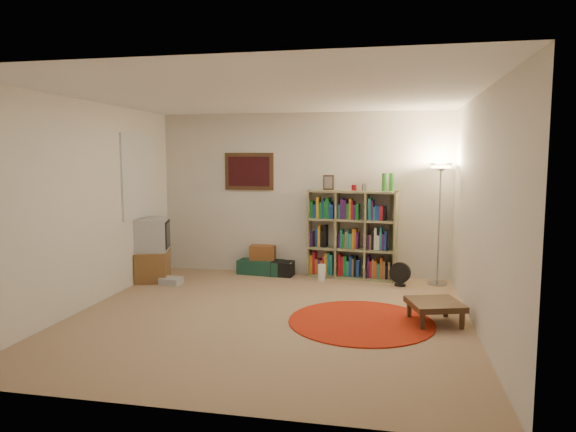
{
  "coord_description": "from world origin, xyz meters",
  "views": [
    {
      "loc": [
        1.34,
        -5.56,
        1.82
      ],
      "look_at": [
        0.1,
        0.6,
        1.1
      ],
      "focal_mm": 32.0,
      "sensor_mm": 36.0,
      "label": 1
    }
  ],
  "objects_px": {
    "bookshelf": "(351,236)",
    "floor_lamp": "(440,184)",
    "floor_fan": "(400,274)",
    "tv_stand": "(153,250)",
    "suitcase": "(262,266)",
    "side_table": "(435,305)"
  },
  "relations": [
    {
      "from": "bookshelf",
      "to": "floor_lamp",
      "type": "height_order",
      "value": "floor_lamp"
    },
    {
      "from": "bookshelf",
      "to": "floor_fan",
      "type": "height_order",
      "value": "bookshelf"
    },
    {
      "from": "bookshelf",
      "to": "tv_stand",
      "type": "bearing_deg",
      "value": -158.2
    },
    {
      "from": "suitcase",
      "to": "side_table",
      "type": "xyz_separation_m",
      "value": [
        2.48,
        -2.02,
        0.1
      ]
    },
    {
      "from": "bookshelf",
      "to": "side_table",
      "type": "height_order",
      "value": "bookshelf"
    },
    {
      "from": "floor_fan",
      "to": "suitcase",
      "type": "distance_m",
      "value": 2.17
    },
    {
      "from": "floor_fan",
      "to": "bookshelf",
      "type": "bearing_deg",
      "value": 168.22
    },
    {
      "from": "bookshelf",
      "to": "suitcase",
      "type": "distance_m",
      "value": 1.49
    },
    {
      "from": "tv_stand",
      "to": "suitcase",
      "type": "xyz_separation_m",
      "value": [
        1.48,
        0.75,
        -0.34
      ]
    },
    {
      "from": "tv_stand",
      "to": "floor_lamp",
      "type": "bearing_deg",
      "value": -9.68
    },
    {
      "from": "suitcase",
      "to": "side_table",
      "type": "relative_size",
      "value": 1.09
    },
    {
      "from": "floor_lamp",
      "to": "side_table",
      "type": "xyz_separation_m",
      "value": [
        -0.18,
        -1.81,
        -1.24
      ]
    },
    {
      "from": "bookshelf",
      "to": "tv_stand",
      "type": "relative_size",
      "value": 1.72
    },
    {
      "from": "floor_lamp",
      "to": "suitcase",
      "type": "xyz_separation_m",
      "value": [
        -2.66,
        0.21,
        -1.33
      ]
    },
    {
      "from": "tv_stand",
      "to": "side_table",
      "type": "xyz_separation_m",
      "value": [
        3.95,
        -1.27,
        -0.24
      ]
    },
    {
      "from": "suitcase",
      "to": "side_table",
      "type": "bearing_deg",
      "value": -32.06
    },
    {
      "from": "floor_fan",
      "to": "side_table",
      "type": "xyz_separation_m",
      "value": [
        0.35,
        -1.61,
        0.03
      ]
    },
    {
      "from": "suitcase",
      "to": "tv_stand",
      "type": "bearing_deg",
      "value": -145.95
    },
    {
      "from": "floor_lamp",
      "to": "suitcase",
      "type": "relative_size",
      "value": 2.38
    },
    {
      "from": "bookshelf",
      "to": "floor_lamp",
      "type": "relative_size",
      "value": 0.91
    },
    {
      "from": "bookshelf",
      "to": "tv_stand",
      "type": "xyz_separation_m",
      "value": [
        -2.87,
        -0.75,
        -0.2
      ]
    },
    {
      "from": "bookshelf",
      "to": "floor_fan",
      "type": "distance_m",
      "value": 0.96
    }
  ]
}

